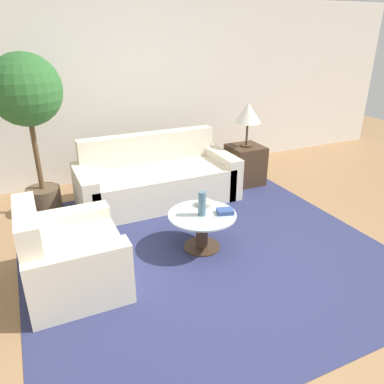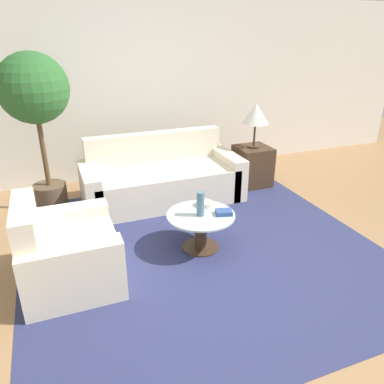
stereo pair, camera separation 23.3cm
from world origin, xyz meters
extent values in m
plane|color=#9E754C|center=(0.00, 0.00, 0.00)|extent=(14.00, 14.00, 0.00)
cube|color=white|center=(0.00, 3.04, 1.30)|extent=(10.00, 0.06, 2.60)
cube|color=navy|center=(0.04, 0.57, 0.00)|extent=(3.63, 3.60, 0.01)
cube|color=beige|center=(0.03, 1.87, 0.23)|extent=(1.89, 0.90, 0.46)
cube|color=beige|center=(0.03, 2.23, 0.43)|extent=(1.89, 0.18, 0.86)
cube|color=beige|center=(-0.92, 1.87, 0.29)|extent=(0.20, 0.90, 0.57)
cube|color=beige|center=(0.98, 1.87, 0.29)|extent=(0.20, 0.90, 0.57)
cube|color=beige|center=(-1.27, 0.49, 0.23)|extent=(0.83, 0.76, 0.46)
cube|color=beige|center=(-1.60, 0.49, 0.41)|extent=(0.18, 0.76, 0.83)
cube|color=beige|center=(-1.27, 0.11, 0.29)|extent=(0.83, 0.20, 0.57)
cube|color=beige|center=(-1.27, 0.87, 0.29)|extent=(0.83, 0.20, 0.57)
cylinder|color=#422D1E|center=(0.04, 0.57, 0.01)|extent=(0.39, 0.39, 0.02)
cylinder|color=#422D1E|center=(0.04, 0.57, 0.19)|extent=(0.13, 0.13, 0.38)
cylinder|color=#B2C6C6|center=(0.04, 0.57, 0.39)|extent=(0.71, 0.71, 0.02)
cube|color=#422D1E|center=(1.44, 1.95, 0.29)|extent=(0.48, 0.48, 0.58)
cylinder|color=#422D1E|center=(1.44, 1.95, 0.59)|extent=(0.18, 0.18, 0.02)
cylinder|color=#422D1E|center=(1.44, 1.95, 0.77)|extent=(0.03, 0.03, 0.32)
cone|color=white|center=(1.44, 1.95, 1.07)|extent=(0.38, 0.38, 0.28)
cylinder|color=brown|center=(-1.39, 2.15, 0.17)|extent=(0.41, 0.41, 0.34)
cylinder|color=brown|center=(-1.39, 2.15, 0.82)|extent=(0.06, 0.06, 0.97)
sphere|color=#2D662D|center=(-1.39, 2.15, 1.53)|extent=(0.81, 0.81, 0.81)
cylinder|color=slate|center=(0.03, 0.55, 0.53)|extent=(0.08, 0.08, 0.26)
cylinder|color=beige|center=(0.15, 0.75, 0.43)|extent=(0.17, 0.17, 0.05)
cube|color=#334C8C|center=(0.26, 0.48, 0.42)|extent=(0.19, 0.16, 0.04)
camera|label=1|loc=(-1.50, -2.51, 2.15)|focal=35.00mm
camera|label=2|loc=(-1.29, -2.60, 2.15)|focal=35.00mm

